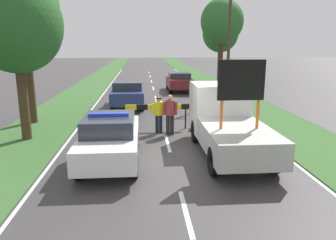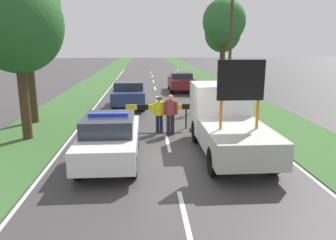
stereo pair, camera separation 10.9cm
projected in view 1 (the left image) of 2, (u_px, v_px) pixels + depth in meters
ground_plane at (171, 156)px, 11.37m from camera, size 160.00×160.00×0.00m
lane_markings at (156, 101)px, 22.25m from camera, size 8.00×54.74×0.01m
grass_verge_left at (91, 85)px, 30.34m from camera, size 3.27×120.00×0.03m
grass_verge_right at (212, 84)px, 31.21m from camera, size 3.27×120.00×0.03m
police_car at (110, 138)px, 10.62m from camera, size 1.80×4.55×1.66m
work_truck at (226, 120)px, 11.69m from camera, size 2.06×5.39×3.34m
road_barrier at (159, 109)px, 14.70m from camera, size 3.02×0.08×1.14m
police_officer at (159, 112)px, 14.12m from camera, size 0.56×0.36×1.57m
pedestrian_civilian at (170, 111)px, 13.78m from camera, size 0.62×0.39×1.72m
traffic_cone_near_police at (234, 125)px, 14.34m from camera, size 0.48×0.48×0.67m
traffic_cone_centre_front at (194, 123)px, 14.70m from camera, size 0.45×0.45×0.62m
queued_car_hatch_blue at (128, 94)px, 19.92m from camera, size 1.92×4.08×1.58m
queued_car_wagon_maroon at (179, 81)px, 26.57m from camera, size 1.87×4.13×1.52m
roadside_tree_near_left at (222, 22)px, 28.74m from camera, size 3.76×3.76×7.68m
roadside_tree_near_right at (23, 8)px, 14.84m from camera, size 3.23×3.23×7.11m
roadside_tree_mid_left at (220, 34)px, 31.40m from camera, size 3.43×3.43×6.55m
roadside_tree_mid_right at (16, 25)px, 12.29m from camera, size 3.48×3.48×6.33m
utility_pole at (229, 40)px, 21.05m from camera, size 1.20×0.20×7.76m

